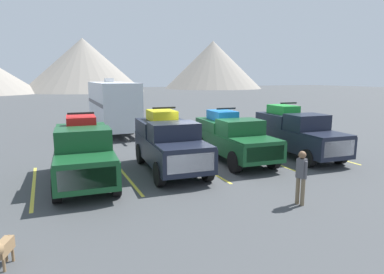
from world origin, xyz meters
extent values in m
plane|color=#3F4244|center=(0.00, 0.00, 0.00)|extent=(240.00, 240.00, 0.00)
cube|color=#144723|center=(-5.07, -0.45, 0.90)|extent=(2.40, 5.51, 0.92)
cube|color=#144723|center=(-5.20, -2.38, 1.40)|extent=(2.06, 1.64, 0.08)
cube|color=#144723|center=(-5.10, -0.93, 1.77)|extent=(2.01, 1.53, 0.82)
cube|color=slate|center=(-5.14, -1.49, 1.81)|extent=(1.81, 0.35, 0.61)
cube|color=#144723|center=(-4.97, 1.00, 1.67)|extent=(2.16, 2.60, 0.62)
cube|color=silver|center=(-5.25, -3.10, 0.95)|extent=(1.74, 0.18, 0.65)
cylinder|color=black|center=(-4.25, -2.34, 0.44)|extent=(0.34, 0.89, 0.87)
cylinder|color=black|center=(-6.13, -2.21, 0.44)|extent=(0.34, 0.89, 0.87)
cylinder|color=black|center=(-4.01, 1.31, 0.44)|extent=(0.34, 0.89, 0.87)
cylinder|color=black|center=(-5.88, 1.44, 0.44)|extent=(0.34, 0.89, 0.87)
cube|color=red|center=(-4.97, 1.00, 2.20)|extent=(1.23, 1.66, 0.45)
cylinder|color=black|center=(-4.55, 0.43, 2.20)|extent=(0.21, 0.45, 0.44)
cylinder|color=black|center=(-5.47, 0.49, 2.20)|extent=(0.21, 0.45, 0.44)
cylinder|color=black|center=(-4.47, 1.51, 2.20)|extent=(0.21, 0.45, 0.44)
cylinder|color=black|center=(-5.39, 1.57, 2.20)|extent=(0.21, 0.45, 0.44)
cube|color=black|center=(-5.00, 0.56, 2.58)|extent=(1.02, 0.15, 0.08)
cube|color=black|center=(-1.51, -0.24, 0.95)|extent=(2.43, 5.36, 0.97)
cube|color=black|center=(-1.63, -2.12, 1.47)|extent=(2.09, 1.60, 0.08)
cube|color=black|center=(-1.54, -0.71, 1.80)|extent=(2.05, 1.49, 0.75)
cube|color=slate|center=(-1.57, -1.25, 1.84)|extent=(1.84, 0.34, 0.55)
cube|color=black|center=(-1.41, 1.17, 1.74)|extent=(2.20, 2.54, 0.62)
cube|color=silver|center=(-1.68, -2.82, 0.99)|extent=(1.77, 0.18, 0.68)
cylinder|color=black|center=(-0.67, -2.08, 0.46)|extent=(0.34, 0.94, 0.93)
cylinder|color=black|center=(-2.58, -1.95, 0.46)|extent=(0.34, 0.94, 0.93)
cylinder|color=black|center=(-0.43, 1.47, 0.46)|extent=(0.34, 0.94, 0.93)
cylinder|color=black|center=(-2.34, 1.60, 0.46)|extent=(0.34, 0.94, 0.93)
cube|color=yellow|center=(-1.41, 1.17, 2.28)|extent=(1.25, 1.61, 0.45)
cylinder|color=black|center=(-0.98, 0.61, 2.27)|extent=(0.21, 0.45, 0.44)
cylinder|color=black|center=(-1.91, 0.67, 2.27)|extent=(0.21, 0.45, 0.44)
cylinder|color=black|center=(-0.91, 1.67, 2.27)|extent=(0.21, 0.45, 0.44)
cylinder|color=black|center=(-1.84, 1.73, 2.27)|extent=(0.21, 0.45, 0.44)
cube|color=black|center=(-1.44, 0.74, 2.65)|extent=(1.04, 0.15, 0.08)
cube|color=#144723|center=(1.95, 0.24, 0.90)|extent=(2.40, 5.59, 0.86)
cube|color=#144723|center=(1.82, -1.72, 1.37)|extent=(2.06, 1.66, 0.08)
cube|color=#144723|center=(1.92, -0.25, 1.70)|extent=(2.01, 1.55, 0.74)
cube|color=slate|center=(1.88, -0.82, 1.73)|extent=(1.81, 0.33, 0.55)
cube|color=#144723|center=(2.05, 1.71, 1.59)|extent=(2.16, 2.64, 0.52)
cube|color=silver|center=(1.77, -2.46, 0.94)|extent=(1.73, 0.18, 0.60)
cylinder|color=black|center=(2.76, -1.68, 0.47)|extent=(0.34, 0.95, 0.94)
cylinder|color=black|center=(0.89, -1.55, 0.47)|extent=(0.34, 0.95, 0.94)
cylinder|color=black|center=(3.01, 2.03, 0.47)|extent=(0.34, 0.95, 0.94)
cylinder|color=black|center=(1.14, 2.16, 0.47)|extent=(0.34, 0.95, 0.94)
cube|color=blue|center=(2.05, 1.71, 2.07)|extent=(1.23, 1.68, 0.45)
cylinder|color=black|center=(2.47, 1.13, 2.07)|extent=(0.21, 0.45, 0.44)
cylinder|color=black|center=(1.55, 1.19, 2.07)|extent=(0.21, 0.45, 0.44)
cylinder|color=black|center=(2.54, 2.23, 2.07)|extent=(0.21, 0.45, 0.44)
cylinder|color=black|center=(1.63, 2.29, 2.07)|extent=(0.21, 0.45, 0.44)
cube|color=black|center=(2.02, 1.26, 2.45)|extent=(1.02, 0.15, 0.08)
cube|color=black|center=(5.40, -0.29, 0.91)|extent=(2.29, 5.61, 0.99)
cube|color=black|center=(5.27, -2.26, 1.44)|extent=(1.94, 1.66, 0.08)
cube|color=black|center=(5.37, -0.78, 1.81)|extent=(1.90, 1.55, 0.81)
cube|color=slate|center=(5.33, -1.35, 1.85)|extent=(1.70, 0.34, 0.60)
cube|color=black|center=(5.50, 1.19, 1.73)|extent=(2.05, 2.65, 0.65)
cube|color=silver|center=(5.22, -3.00, 0.96)|extent=(1.63, 0.17, 0.69)
cylinder|color=black|center=(6.16, -2.21, 0.41)|extent=(0.33, 0.84, 0.83)
cylinder|color=black|center=(4.40, -2.09, 0.41)|extent=(0.33, 0.84, 0.83)
cylinder|color=black|center=(6.41, 1.52, 0.41)|extent=(0.33, 0.84, 0.83)
cylinder|color=black|center=(4.65, 1.64, 0.41)|extent=(0.33, 0.84, 0.83)
cube|color=green|center=(5.50, 1.19, 2.28)|extent=(1.16, 1.69, 0.45)
cylinder|color=black|center=(5.90, 0.61, 2.27)|extent=(0.21, 0.45, 0.44)
cylinder|color=black|center=(5.03, 0.67, 2.27)|extent=(0.21, 0.45, 0.44)
cylinder|color=black|center=(5.97, 1.72, 2.27)|extent=(0.21, 0.45, 0.44)
cylinder|color=black|center=(5.11, 1.78, 2.27)|extent=(0.21, 0.45, 0.44)
cube|color=black|center=(5.47, 0.74, 2.65)|extent=(0.96, 0.14, 0.08)
cube|color=gold|center=(-6.88, -0.08, 0.00)|extent=(0.12, 5.50, 0.01)
cube|color=gold|center=(-3.44, -0.08, 0.00)|extent=(0.12, 5.50, 0.01)
cube|color=gold|center=(0.00, -0.08, 0.00)|extent=(0.12, 5.50, 0.01)
cube|color=gold|center=(3.44, -0.08, 0.00)|extent=(0.12, 5.50, 0.01)
cube|color=gold|center=(6.88, -0.08, 0.00)|extent=(0.12, 5.50, 0.01)
cube|color=silver|center=(-1.84, 11.00, 2.08)|extent=(2.55, 8.02, 3.09)
cube|color=#595960|center=(-3.07, 11.01, 2.23)|extent=(0.11, 7.67, 0.24)
cube|color=silver|center=(-1.82, 12.20, 3.77)|extent=(0.61, 0.71, 0.30)
cube|color=#333333|center=(-1.89, 6.40, 0.32)|extent=(0.13, 1.20, 0.12)
cylinder|color=black|center=(-0.72, 10.03, 0.38)|extent=(0.23, 0.76, 0.76)
cylinder|color=black|center=(-2.98, 10.05, 0.38)|extent=(0.23, 0.76, 0.76)
cylinder|color=black|center=(-0.70, 11.94, 0.38)|extent=(0.23, 0.76, 0.76)
cylinder|color=black|center=(-2.95, 11.97, 0.38)|extent=(0.23, 0.76, 0.76)
cylinder|color=#726047|center=(0.91, -5.40, 0.44)|extent=(0.13, 0.13, 0.88)
cylinder|color=#726047|center=(0.96, -5.57, 0.44)|extent=(0.13, 0.13, 0.88)
cube|color=#4C4C51|center=(0.94, -5.49, 1.19)|extent=(0.27, 0.30, 0.62)
sphere|color=brown|center=(0.94, -5.49, 1.63)|extent=(0.24, 0.24, 0.24)
cylinder|color=#4C4C51|center=(0.90, -5.35, 1.16)|extent=(0.10, 0.10, 0.56)
cylinder|color=#4C4C51|center=(0.98, -5.62, 1.16)|extent=(0.10, 0.10, 0.56)
cube|color=olive|center=(-7.29, -5.75, 0.44)|extent=(0.39, 0.62, 0.28)
cylinder|color=olive|center=(-7.18, -5.45, 0.50)|extent=(0.09, 0.16, 0.20)
cylinder|color=olive|center=(-7.29, -5.96, 0.15)|extent=(0.06, 0.06, 0.30)
cylinder|color=olive|center=(-7.15, -5.58, 0.15)|extent=(0.06, 0.06, 0.30)
cylinder|color=olive|center=(-7.28, -5.54, 0.15)|extent=(0.06, 0.06, 0.30)
cone|color=gray|center=(4.16, 85.72, 7.30)|extent=(32.92, 32.92, 14.61)
cone|color=gray|center=(48.79, 94.08, 8.21)|extent=(34.07, 34.07, 16.42)
camera|label=1|loc=(-6.25, -13.37, 4.00)|focal=31.29mm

